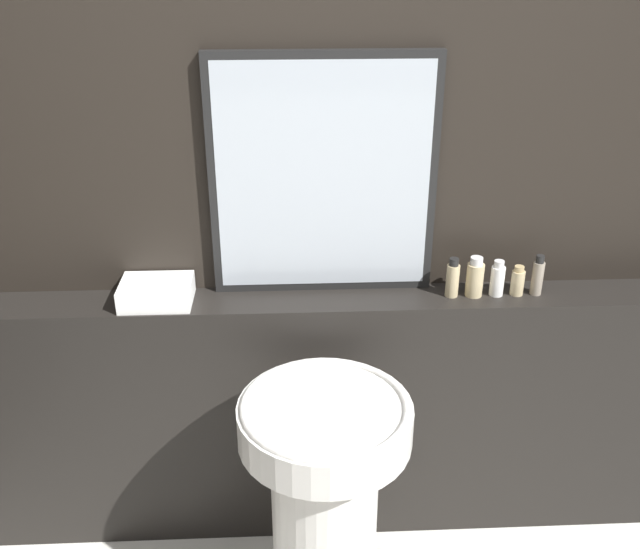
{
  "coord_description": "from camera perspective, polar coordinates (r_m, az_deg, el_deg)",
  "views": [
    {
      "loc": [
        -0.09,
        -0.64,
        2.04
      ],
      "look_at": [
        0.0,
        1.3,
        1.08
      ],
      "focal_mm": 40.0,
      "sensor_mm": 36.0,
      "label": 1
    }
  ],
  "objects": [
    {
      "name": "wall_back",
      "position": [
        2.3,
        -0.29,
        6.21
      ],
      "size": [
        8.0,
        0.06,
        2.5
      ],
      "color": "black",
      "rests_on": "ground_plane"
    },
    {
      "name": "vanity_counter",
      "position": [
        2.57,
        -0.13,
        -11.26
      ],
      "size": [
        2.89,
        0.18,
        0.95
      ],
      "color": "black",
      "rests_on": "ground_plane"
    },
    {
      "name": "pedestal_sink",
      "position": [
        2.24,
        0.41,
        -17.4
      ],
      "size": [
        0.5,
        0.5,
        0.84
      ],
      "color": "silver",
      "rests_on": "ground_plane"
    },
    {
      "name": "mirror",
      "position": [
        2.23,
        0.26,
        7.73
      ],
      "size": [
        0.71,
        0.03,
        0.77
      ],
      "color": "black",
      "rests_on": "vanity_counter"
    },
    {
      "name": "towel_stack",
      "position": [
        2.33,
        -12.94,
        -1.39
      ],
      "size": [
        0.23,
        0.17,
        0.07
      ],
      "color": "white",
      "rests_on": "vanity_counter"
    },
    {
      "name": "shampoo_bottle",
      "position": [
        2.34,
        10.56,
        -0.33
      ],
      "size": [
        0.04,
        0.04,
        0.13
      ],
      "color": "#C6B284",
      "rests_on": "vanity_counter"
    },
    {
      "name": "conditioner_bottle",
      "position": [
        2.36,
        12.29,
        -0.27
      ],
      "size": [
        0.06,
        0.06,
        0.14
      ],
      "color": "#C6B284",
      "rests_on": "vanity_counter"
    },
    {
      "name": "lotion_bottle",
      "position": [
        2.38,
        14.0,
        -0.37
      ],
      "size": [
        0.05,
        0.05,
        0.12
      ],
      "color": "white",
      "rests_on": "vanity_counter"
    },
    {
      "name": "body_wash_bottle",
      "position": [
        2.41,
        15.53,
        -0.54
      ],
      "size": [
        0.04,
        0.04,
        0.1
      ],
      "color": "#C6B284",
      "rests_on": "vanity_counter"
    },
    {
      "name": "hand_soap_bottle",
      "position": [
        2.42,
        17.01,
        -0.14
      ],
      "size": [
        0.04,
        0.04,
        0.14
      ],
      "color": "gray",
      "rests_on": "vanity_counter"
    }
  ]
}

